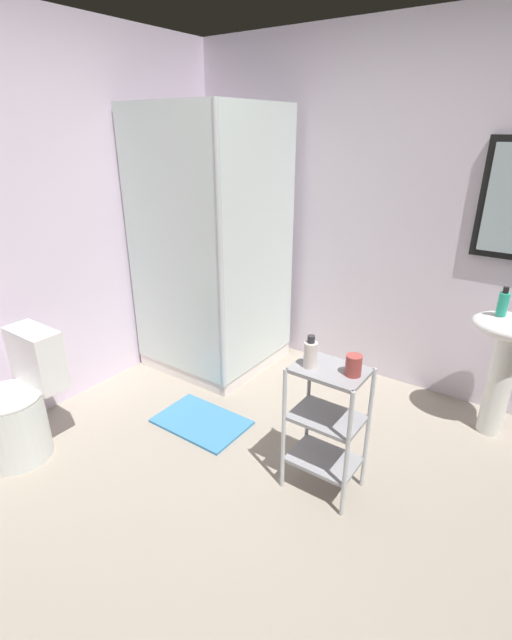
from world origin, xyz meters
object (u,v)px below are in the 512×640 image
toilet (20,408)px  lotion_bottle_white (310,354)px  pedestal_sink (507,352)px  storage_cart (326,420)px  rinse_cup (354,365)px  hand_soap_bottle (503,303)px  bath_mat (201,422)px  shower_stall (217,314)px

toilet → lotion_bottle_white: bearing=25.9°
pedestal_sink → storage_cart: 1.27m
rinse_cup → storage_cart: bearing=-176.8°
toilet → lotion_bottle_white: 1.76m
toilet → hand_soap_bottle: (2.19, 1.84, 0.57)m
pedestal_sink → hand_soap_bottle: bearing=-164.5°
hand_soap_bottle → bath_mat: (-1.52, -1.01, -0.88)m
pedestal_sink → bath_mat: 1.98m
storage_cart → rinse_cup: rinse_cup is taller
lotion_bottle_white → bath_mat: size_ratio=0.28×
pedestal_sink → bath_mat: size_ratio=1.35×
pedestal_sink → toilet: (-2.27, -1.86, -0.26)m
toilet → hand_soap_bottle: 2.92m
hand_soap_bottle → bath_mat: bearing=-146.4°
hand_soap_bottle → bath_mat: 2.02m
toilet → hand_soap_bottle: hand_soap_bottle is taller
toilet → bath_mat: bearing=50.8°
storage_cart → bath_mat: 1.03m
hand_soap_bottle → lotion_bottle_white: 1.29m
shower_stall → toilet: (-0.25, -1.51, -0.15)m
pedestal_sink → storage_cart: (-0.66, -1.08, -0.14)m
toilet → lotion_bottle_white: (1.52, 0.74, 0.50)m
hand_soap_bottle → rinse_cup: bearing=-114.0°
shower_stall → rinse_cup: shower_stall is taller
shower_stall → storage_cart: size_ratio=2.70×
pedestal_sink → toilet: bearing=-140.7°
hand_soap_bottle → lotion_bottle_white: (-0.68, -1.10, -0.07)m
pedestal_sink → hand_soap_bottle: (-0.08, -0.02, 0.31)m
hand_soap_bottle → rinse_cup: hand_soap_bottle is taller
storage_cart → lotion_bottle_white: bearing=-155.5°
storage_cart → shower_stall: bearing=151.6°
rinse_cup → bath_mat: size_ratio=0.17×
lotion_bottle_white → rinse_cup: lotion_bottle_white is taller
storage_cart → rinse_cup: bearing=3.2°
shower_stall → rinse_cup: size_ratio=19.07×
rinse_cup → pedestal_sink: bearing=63.1°
shower_stall → lotion_bottle_white: 1.52m
toilet → bath_mat: (0.67, 0.83, -0.31)m
shower_stall → storage_cart: shower_stall is taller
shower_stall → rinse_cup: bearing=-26.3°
pedestal_sink → toilet: 2.94m
toilet → lotion_bottle_white: size_ratio=4.45×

